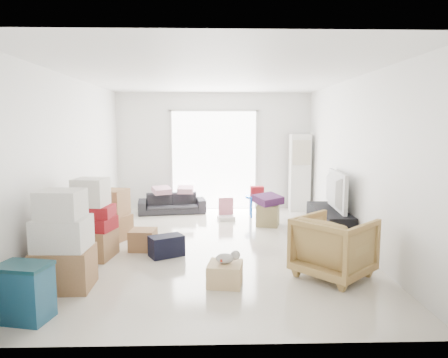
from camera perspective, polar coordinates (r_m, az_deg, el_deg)
room_shell at (r=6.35m, az=-1.37°, el=2.31°), size 4.98×6.48×3.18m
sliding_door at (r=9.32m, az=-1.44°, el=3.31°), size 2.10×0.04×2.33m
ac_tower at (r=9.24m, az=10.76°, el=0.85°), size 0.45×0.30×1.75m
tv_console at (r=7.22m, az=14.82°, el=-6.14°), size 0.45×1.51×0.50m
television at (r=7.15m, az=14.90°, el=-3.60°), size 0.73×1.19×0.15m
sofa at (r=9.02m, az=-7.45°, el=-3.01°), size 1.53×0.64×0.58m
pillow_left at (r=8.94m, az=-8.91°, el=-0.88°), size 0.44×0.41×0.11m
pillow_right at (r=8.98m, az=-5.54°, el=-0.72°), size 0.40×0.32×0.13m
armchair at (r=5.36m, az=15.44°, el=-8.90°), size 1.15×1.16×0.87m
storage_bins at (r=4.56m, az=-26.62°, el=-14.25°), size 0.56×0.45×0.58m
box_stack_a at (r=5.14m, az=-22.01°, el=-8.74°), size 0.66×0.56×1.19m
box_stack_b at (r=6.19m, az=-18.32°, el=-6.06°), size 0.72×0.66×1.18m
box_stack_c at (r=7.13m, az=-15.80°, el=-4.98°), size 0.72×0.68×0.86m
loose_box at (r=6.46m, az=-11.49°, el=-8.49°), size 0.42×0.42×0.32m
duffel_bag at (r=6.09m, az=-8.22°, el=-9.44°), size 0.57×0.49×0.31m
ottoman at (r=7.87m, az=6.29°, el=-5.16°), size 0.51×0.51×0.41m
blanket at (r=7.81m, az=6.32°, el=-3.18°), size 0.61×0.61×0.14m
kids_table at (r=8.59m, az=4.73°, el=-2.30°), size 0.53×0.53×0.65m
toy_walker at (r=8.34m, az=0.29°, el=-4.96°), size 0.37×0.34×0.45m
wood_crate at (r=5.01m, az=0.14°, el=-13.39°), size 0.47×0.47×0.27m
plush_bunny at (r=4.95m, az=0.53°, el=-11.15°), size 0.30×0.17×0.15m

